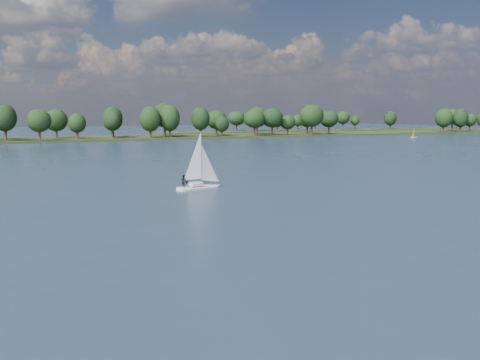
# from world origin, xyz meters

# --- Properties ---
(ground) EXTENTS (700.00, 700.00, 0.00)m
(ground) POSITION_xyz_m (0.00, 100.00, 0.00)
(ground) COLOR #233342
(ground) RESTS_ON ground
(far_shore) EXTENTS (660.00, 40.00, 1.50)m
(far_shore) POSITION_xyz_m (0.00, 212.00, 0.00)
(far_shore) COLOR black
(far_shore) RESTS_ON ground
(far_shore_back) EXTENTS (220.00, 30.00, 1.40)m
(far_shore_back) POSITION_xyz_m (160.00, 260.00, 0.00)
(far_shore_back) COLOR black
(far_shore_back) RESTS_ON ground
(sailboat) EXTENTS (6.96, 3.48, 8.83)m
(sailboat) POSITION_xyz_m (-9.42, 52.24, 2.47)
(sailboat) COLOR silver
(sailboat) RESTS_ON ground
(dinghy_orange) EXTENTS (3.15, 1.61, 4.82)m
(dinghy_orange) POSITION_xyz_m (143.61, 163.69, 1.14)
(dinghy_orange) COLOR silver
(dinghy_orange) RESTS_ON ground
(treeline) EXTENTS (562.86, 73.50, 18.43)m
(treeline) POSITION_xyz_m (-9.52, 208.18, 8.15)
(treeline) COLOR black
(treeline) RESTS_ON ground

